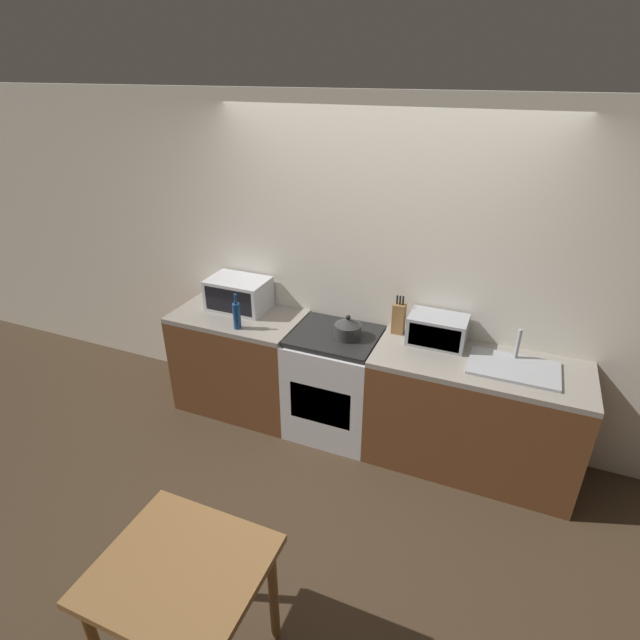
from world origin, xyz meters
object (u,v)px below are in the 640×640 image
(stove_range, at_px, (334,383))
(dining_table, at_px, (183,583))
(bottle, at_px, (237,315))
(kettle, at_px, (348,328))
(microwave, at_px, (238,294))
(toaster_oven, at_px, (437,330))

(stove_range, xyz_separation_m, dining_table, (0.03, -2.01, 0.17))
(bottle, height_order, dining_table, bottle)
(stove_range, xyz_separation_m, bottle, (-0.74, -0.20, 0.57))
(stove_range, height_order, dining_table, stove_range)
(kettle, distance_m, microwave, 1.03)
(stove_range, bearing_deg, microwave, 172.57)
(stove_range, xyz_separation_m, kettle, (0.10, -0.01, 0.53))
(bottle, bearing_deg, stove_range, 15.38)
(microwave, distance_m, dining_table, 2.37)
(bottle, xyz_separation_m, dining_table, (0.77, -1.81, -0.39))
(stove_range, relative_size, dining_table, 1.21)
(dining_table, bearing_deg, bottle, 113.01)
(stove_range, relative_size, bottle, 3.09)
(kettle, xyz_separation_m, toaster_oven, (0.64, 0.17, 0.03))
(microwave, xyz_separation_m, toaster_oven, (1.66, 0.04, -0.02))
(kettle, bearing_deg, microwave, 172.81)
(kettle, xyz_separation_m, dining_table, (-0.08, -2.00, -0.36))
(stove_range, height_order, toaster_oven, toaster_oven)
(microwave, bearing_deg, bottle, -61.38)
(bottle, bearing_deg, microwave, 118.62)
(kettle, height_order, bottle, bottle)
(stove_range, distance_m, bottle, 0.95)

